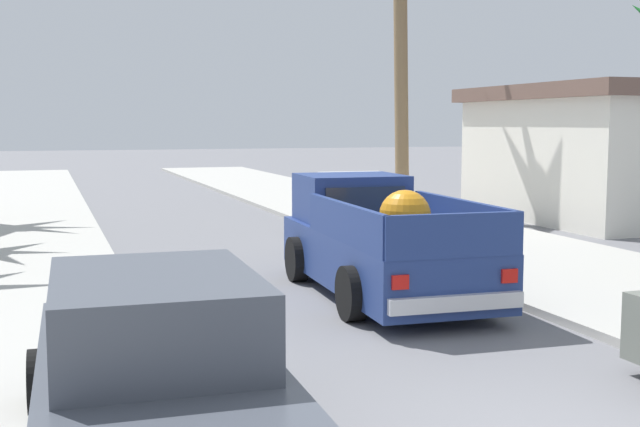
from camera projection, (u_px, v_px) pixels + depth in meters
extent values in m
cube|color=#B2AFA8|center=(435.00, 233.00, 19.46)|extent=(4.74, 60.00, 0.12)
cube|color=silver|center=(40.00, 253.00, 16.59)|extent=(0.16, 60.00, 0.10)
cube|color=silver|center=(397.00, 236.00, 19.15)|extent=(0.16, 60.00, 0.10)
cube|color=navy|center=(383.00, 258.00, 12.64)|extent=(2.14, 5.18, 0.80)
cube|color=navy|center=(351.00, 198.00, 14.08)|extent=(1.78, 1.57, 0.80)
cube|color=#283342|center=(365.00, 200.00, 13.35)|extent=(1.38, 0.12, 0.44)
cube|color=#283342|center=(338.00, 193.00, 14.80)|extent=(1.46, 0.12, 0.48)
cube|color=navy|center=(345.00, 223.00, 11.49)|extent=(0.24, 3.30, 0.56)
cube|color=navy|center=(462.00, 219.00, 12.00)|extent=(0.24, 3.30, 0.56)
cube|color=navy|center=(455.00, 236.00, 10.17)|extent=(1.88, 0.18, 0.56)
cube|color=silver|center=(457.00, 303.00, 10.18)|extent=(1.83, 0.20, 0.20)
cylinder|color=black|center=(297.00, 259.00, 13.85)|extent=(0.29, 0.77, 0.76)
cylinder|color=black|center=(404.00, 254.00, 14.40)|extent=(0.29, 0.77, 0.76)
cylinder|color=black|center=(352.00, 293.00, 11.06)|extent=(0.29, 0.77, 0.76)
cylinder|color=black|center=(482.00, 285.00, 11.60)|extent=(0.29, 0.77, 0.76)
cube|color=red|center=(400.00, 282.00, 9.97)|extent=(0.22, 0.05, 0.18)
cube|color=red|center=(509.00, 276.00, 10.38)|extent=(0.22, 0.05, 0.18)
sphere|color=orange|center=(405.00, 216.00, 11.53)|extent=(0.74, 0.74, 0.74)
cube|color=silver|center=(361.00, 217.00, 18.75)|extent=(1.96, 4.28, 0.72)
cube|color=silver|center=(362.00, 188.00, 18.58)|extent=(1.62, 2.17, 0.64)
cube|color=#283342|center=(349.00, 186.00, 19.51)|extent=(1.37, 0.14, 0.52)
cube|color=#283342|center=(377.00, 192.00, 17.66)|extent=(1.34, 0.14, 0.50)
cylinder|color=black|center=(308.00, 221.00, 19.77)|extent=(0.25, 0.65, 0.64)
cylinder|color=black|center=(378.00, 219.00, 20.27)|extent=(0.25, 0.65, 0.64)
cylinder|color=black|center=(340.00, 235.00, 17.28)|extent=(0.25, 0.65, 0.64)
cylinder|color=black|center=(419.00, 232.00, 17.78)|extent=(0.25, 0.65, 0.64)
cube|color=red|center=(365.00, 224.00, 16.55)|extent=(0.20, 0.05, 0.12)
cube|color=white|center=(310.00, 206.00, 20.59)|extent=(0.20, 0.05, 0.10)
cube|color=red|center=(422.00, 222.00, 16.90)|extent=(0.20, 0.05, 0.12)
cube|color=white|center=(357.00, 204.00, 20.93)|extent=(0.20, 0.05, 0.10)
cube|color=#474C56|center=(156.00, 397.00, 6.40)|extent=(1.88, 4.25, 0.72)
cube|color=#474C56|center=(155.00, 315.00, 6.23)|extent=(1.58, 2.14, 0.64)
cube|color=#283342|center=(144.00, 292.00, 7.16)|extent=(1.37, 0.12, 0.52)
cube|color=#283342|center=(170.00, 351.00, 5.31)|extent=(1.34, 0.12, 0.50)
cylinder|color=black|center=(41.00, 384.00, 7.40)|extent=(0.24, 0.65, 0.64)
cylinder|color=black|center=(236.00, 366.00, 7.93)|extent=(0.24, 0.65, 0.64)
cube|color=white|center=(72.00, 329.00, 8.22)|extent=(0.20, 0.05, 0.10)
cube|color=white|center=(194.00, 321.00, 8.58)|extent=(0.20, 0.05, 0.10)
cylinder|color=brown|center=(401.00, 79.00, 23.27)|extent=(0.39, 0.79, 7.88)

